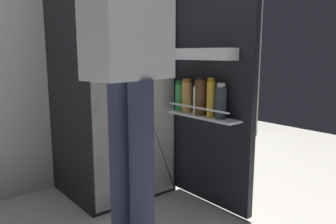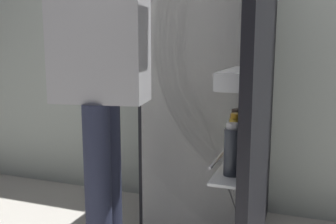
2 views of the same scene
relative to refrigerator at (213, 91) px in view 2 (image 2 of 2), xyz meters
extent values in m
cube|color=beige|center=(-0.03, 0.41, 0.49)|extent=(4.40, 0.10, 2.68)
cube|color=black|center=(-0.03, 0.05, 0.00)|extent=(0.67, 0.63, 1.71)
cube|color=white|center=(-0.03, -0.26, 0.00)|extent=(0.63, 0.01, 1.67)
cube|color=white|center=(-0.03, -0.21, -0.03)|extent=(0.59, 0.09, 0.01)
cube|color=black|center=(0.33, -0.58, 0.00)|extent=(0.05, 0.64, 1.64)
cube|color=white|center=(0.25, -0.58, -0.25)|extent=(0.12, 0.52, 0.01)
cylinder|color=silver|center=(0.20, -0.58, -0.19)|extent=(0.01, 0.50, 0.01)
cube|color=white|center=(0.25, -0.58, 0.13)|extent=(0.11, 0.45, 0.07)
cylinder|color=tan|center=(0.26, -0.43, -0.14)|extent=(0.07, 0.07, 0.20)
cylinder|color=#996623|center=(0.26, -0.43, -0.03)|extent=(0.06, 0.06, 0.02)
cylinder|color=#333842|center=(0.26, -0.72, -0.15)|extent=(0.07, 0.07, 0.19)
cylinder|color=silver|center=(0.26, -0.72, -0.04)|extent=(0.05, 0.05, 0.02)
cylinder|color=brown|center=(0.25, -0.56, -0.13)|extent=(0.07, 0.07, 0.22)
cylinder|color=black|center=(0.25, -0.56, -0.01)|extent=(0.06, 0.06, 0.02)
cylinder|color=#EDE5CC|center=(0.25, -0.54, -0.16)|extent=(0.06, 0.06, 0.17)
cylinder|color=#B78933|center=(0.25, -0.54, -0.06)|extent=(0.05, 0.05, 0.02)
cylinder|color=gold|center=(0.25, -0.65, -0.14)|extent=(0.05, 0.05, 0.21)
cylinder|color=#BC8419|center=(0.25, -0.65, -0.02)|extent=(0.04, 0.04, 0.02)
cylinder|color=green|center=(0.25, -0.36, -0.16)|extent=(0.06, 0.06, 0.17)
cylinder|color=#195B28|center=(0.25, -0.36, -0.06)|extent=(0.05, 0.05, 0.03)
cylinder|color=red|center=(-0.06, -0.21, 0.01)|extent=(0.09, 0.09, 0.07)
cylinder|color=#2D334C|center=(-0.36, -0.61, -0.42)|extent=(0.12, 0.12, 0.87)
cylinder|color=#2D334C|center=(-0.33, -0.75, -0.42)|extent=(0.12, 0.12, 0.87)
cube|color=silver|center=(-0.35, -0.68, 0.32)|extent=(0.44, 0.28, 0.62)
cylinder|color=silver|center=(-0.38, -0.48, 0.30)|extent=(0.08, 0.08, 0.58)
camera|label=1|loc=(-1.20, -2.00, 0.14)|focal=35.45mm
camera|label=2|loc=(0.53, -2.21, 0.27)|focal=41.90mm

